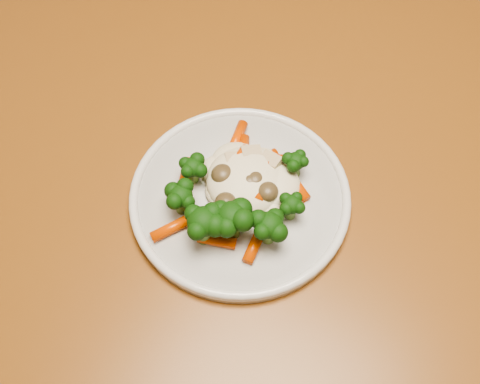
{
  "coord_description": "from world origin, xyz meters",
  "views": [
    {
      "loc": [
        -0.19,
        -0.47,
        1.32
      ],
      "look_at": [
        -0.36,
        -0.17,
        0.77
      ],
      "focal_mm": 45.0,
      "sensor_mm": 36.0,
      "label": 1
    }
  ],
  "objects": [
    {
      "name": "meal",
      "position": [
        -0.35,
        -0.18,
        0.78
      ],
      "size": [
        0.15,
        0.18,
        0.05
      ],
      "color": "#FBEFC9",
      "rests_on": "plate"
    },
    {
      "name": "dining_table",
      "position": [
        -0.28,
        -0.13,
        0.65
      ],
      "size": [
        1.38,
        1.18,
        0.75
      ],
      "rotation": [
        0.0,
        0.0,
        0.41
      ],
      "color": "brown",
      "rests_on": "ground"
    },
    {
      "name": "plate",
      "position": [
        -0.36,
        -0.17,
        0.76
      ],
      "size": [
        0.24,
        0.24,
        0.01
      ],
      "primitive_type": "cylinder",
      "color": "silver",
      "rests_on": "dining_table"
    }
  ]
}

